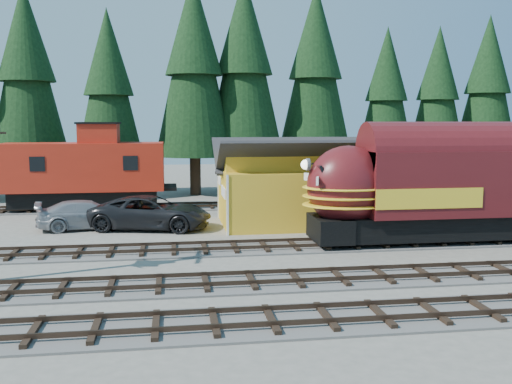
{
  "coord_description": "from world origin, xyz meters",
  "views": [
    {
      "loc": [
        -9.03,
        -23.62,
        6.38
      ],
      "look_at": [
        -4.92,
        4.0,
        2.86
      ],
      "focal_mm": 40.0,
      "sensor_mm": 36.0,
      "label": 1
    }
  ],
  "objects": [
    {
      "name": "caboose",
      "position": [
        -15.12,
        18.0,
        2.85
      ],
      "size": [
        11.18,
        3.24,
        5.81
      ],
      "color": "black",
      "rests_on": "ground"
    },
    {
      "name": "track_spur",
      "position": [
        -10.0,
        18.0,
        0.06
      ],
      "size": [
        32.0,
        3.2,
        0.33
      ],
      "color": "#4C4947",
      "rests_on": "ground"
    },
    {
      "name": "pickup_truck_b",
      "position": [
        -14.01,
        10.74,
        0.84
      ],
      "size": [
        6.16,
        3.42,
        1.69
      ],
      "primitive_type": "imported",
      "rotation": [
        0.0,
        0.0,
        1.76
      ],
      "color": "#96989D",
      "rests_on": "ground"
    },
    {
      "name": "depot",
      "position": [
        -0.0,
        10.5,
        2.96
      ],
      "size": [
        12.8,
        7.0,
        5.3
      ],
      "color": "gold",
      "rests_on": "ground"
    },
    {
      "name": "pickup_truck_a",
      "position": [
        -10.28,
        10.12,
        0.98
      ],
      "size": [
        7.61,
        4.78,
        1.96
      ],
      "primitive_type": "imported",
      "rotation": [
        0.0,
        0.0,
        1.34
      ],
      "color": "black",
      "rests_on": "ground"
    },
    {
      "name": "conifer_backdrop",
      "position": [
        2.26,
        24.83,
        10.29
      ],
      "size": [
        80.09,
        22.08,
        17.11
      ],
      "color": "black",
      "rests_on": "ground"
    },
    {
      "name": "locomotive",
      "position": [
        5.98,
        4.0,
        2.77
      ],
      "size": [
        17.66,
        3.51,
        4.8
      ],
      "color": "black",
      "rests_on": "ground"
    },
    {
      "name": "ground",
      "position": [
        0.0,
        0.0,
        0.0
      ],
      "size": [
        120.0,
        120.0,
        0.0
      ],
      "primitive_type": "plane",
      "color": "#6B665B",
      "rests_on": "ground"
    }
  ]
}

